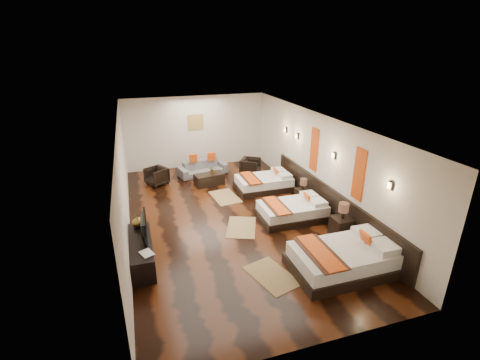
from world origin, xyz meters
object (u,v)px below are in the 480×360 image
object	(u,v)px
armchair_right	(250,166)
table_plant	(212,169)
tv_console	(141,252)
nightstand_a	(342,225)
tv	(141,227)
figurine	(138,221)
armchair_left	(157,176)
bed_far	(264,183)
sofa	(203,168)
book	(142,256)
nightstand_b	(303,194)
bed_near	(344,259)
coffee_table	(209,179)
bed_mid	(293,211)

from	to	relation	value
armchair_right	table_plant	world-z (taller)	table_plant
tv_console	nightstand_a	bearing A→B (deg)	-4.60
tv	figurine	size ratio (longest dim) A/B	2.96
table_plant	armchair_left	bearing A→B (deg)	164.99
armchair_right	bed_far	bearing A→B (deg)	-146.47
armchair_left	armchair_right	xyz separation A→B (m)	(3.47, -0.07, 0.01)
bed_far	sofa	bearing A→B (deg)	129.75
figurine	armchair_left	distance (m)	4.06
book	tv	bearing A→B (deg)	86.29
figurine	armchair_left	xyz separation A→B (m)	(0.75, 3.97, -0.40)
nightstand_b	tv_console	distance (m)	5.24
bed_near	nightstand_a	bearing A→B (deg)	59.17
nightstand_b	tv_console	bearing A→B (deg)	-160.62
armchair_right	coffee_table	xyz separation A→B (m)	(-1.72, -0.52, -0.12)
book	table_plant	world-z (taller)	table_plant
book	figurine	distance (m)	1.31
coffee_table	nightstand_a	bearing A→B (deg)	-61.31
tv	bed_far	bearing A→B (deg)	-52.83
nightstand_a	figurine	bearing A→B (deg)	167.60
nightstand_b	armchair_left	size ratio (longest dim) A/B	1.18
bed_mid	figurine	xyz separation A→B (m)	(-4.19, -0.18, 0.46)
bed_mid	sofa	distance (m)	4.58
nightstand_a	bed_far	bearing A→B (deg)	102.18
bed_far	coffee_table	world-z (taller)	bed_far
bed_mid	bed_far	bearing A→B (deg)	90.01
tv	sofa	size ratio (longest dim) A/B	0.50
armchair_left	bed_far	bearing A→B (deg)	36.05
armchair_left	table_plant	size ratio (longest dim) A/B	2.76
table_plant	tv_console	bearing A→B (deg)	-122.42
bed_near	book	bearing A→B (deg)	166.19
bed_mid	armchair_left	distance (m)	5.12
tv_console	figurine	world-z (taller)	figurine
figurine	sofa	size ratio (longest dim) A/B	0.17
tv_console	table_plant	world-z (taller)	table_plant
nightstand_b	table_plant	bearing A→B (deg)	133.77
sofa	nightstand_b	bearing A→B (deg)	-66.07
figurine	bed_near	bearing A→B (deg)	-29.11
bed_near	bed_far	distance (m)	4.73
figurine	nightstand_a	bearing A→B (deg)	-12.40
tv	book	xyz separation A→B (m)	(-0.05, -0.77, -0.25)
tv	figurine	bearing A→B (deg)	7.26
bed_far	nightstand_a	size ratio (longest dim) A/B	1.97
bed_mid	armchair_left	size ratio (longest dim) A/B	2.80
nightstand_b	tv_console	xyz separation A→B (m)	(-4.94, -1.74, -0.00)
bed_far	table_plant	xyz separation A→B (m)	(-1.56, 1.07, 0.28)
nightstand_a	sofa	size ratio (longest dim) A/B	0.52
tv_console	figurine	xyz separation A→B (m)	(0.00, 0.69, 0.43)
book	coffee_table	world-z (taller)	book
nightstand_b	armchair_right	bearing A→B (deg)	104.36
armchair_right	armchair_left	bearing A→B (deg)	123.27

